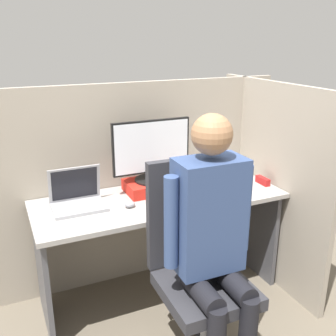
{
  "coord_description": "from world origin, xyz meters",
  "views": [
    {
      "loc": [
        -0.93,
        -1.88,
        1.74
      ],
      "look_at": [
        -0.01,
        0.15,
        0.99
      ],
      "focal_mm": 42.0,
      "sensor_mm": 36.0,
      "label": 1
    }
  ],
  "objects_px": {
    "laptop": "(78,200)",
    "carrot_toy": "(158,207)",
    "monitor": "(152,151)",
    "stapler": "(263,181)",
    "person": "(213,233)",
    "office_chair": "(196,261)",
    "paper_box": "(152,186)"
  },
  "relations": [
    {
      "from": "laptop",
      "to": "carrot_toy",
      "type": "height_order",
      "value": "laptop"
    },
    {
      "from": "monitor",
      "to": "carrot_toy",
      "type": "height_order",
      "value": "monitor"
    },
    {
      "from": "carrot_toy",
      "to": "stapler",
      "type": "bearing_deg",
      "value": 6.9
    },
    {
      "from": "laptop",
      "to": "stapler",
      "type": "relative_size",
      "value": 2.56
    },
    {
      "from": "monitor",
      "to": "person",
      "type": "height_order",
      "value": "person"
    },
    {
      "from": "laptop",
      "to": "office_chair",
      "type": "distance_m",
      "value": 0.82
    },
    {
      "from": "office_chair",
      "to": "person",
      "type": "xyz_separation_m",
      "value": [
        0.0,
        -0.16,
        0.25
      ]
    },
    {
      "from": "stapler",
      "to": "person",
      "type": "xyz_separation_m",
      "value": [
        -0.78,
        -0.62,
        0.06
      ]
    },
    {
      "from": "carrot_toy",
      "to": "laptop",
      "type": "bearing_deg",
      "value": 149.9
    },
    {
      "from": "stapler",
      "to": "person",
      "type": "height_order",
      "value": "person"
    },
    {
      "from": "office_chair",
      "to": "person",
      "type": "bearing_deg",
      "value": -89.0
    },
    {
      "from": "paper_box",
      "to": "carrot_toy",
      "type": "distance_m",
      "value": 0.32
    },
    {
      "from": "stapler",
      "to": "carrot_toy",
      "type": "relative_size",
      "value": 0.77
    },
    {
      "from": "paper_box",
      "to": "office_chair",
      "type": "distance_m",
      "value": 0.7
    },
    {
      "from": "laptop",
      "to": "office_chair",
      "type": "bearing_deg",
      "value": -50.66
    },
    {
      "from": "paper_box",
      "to": "carrot_toy",
      "type": "relative_size",
      "value": 2.21
    },
    {
      "from": "laptop",
      "to": "carrot_toy",
      "type": "relative_size",
      "value": 1.97
    },
    {
      "from": "office_chair",
      "to": "carrot_toy",
      "type": "bearing_deg",
      "value": 101.36
    },
    {
      "from": "laptop",
      "to": "carrot_toy",
      "type": "bearing_deg",
      "value": -30.1
    },
    {
      "from": "carrot_toy",
      "to": "person",
      "type": "bearing_deg",
      "value": -81.75
    },
    {
      "from": "paper_box",
      "to": "monitor",
      "type": "height_order",
      "value": "monitor"
    },
    {
      "from": "carrot_toy",
      "to": "person",
      "type": "distance_m",
      "value": 0.53
    },
    {
      "from": "laptop",
      "to": "stapler",
      "type": "bearing_deg",
      "value": -6.45
    },
    {
      "from": "carrot_toy",
      "to": "paper_box",
      "type": "bearing_deg",
      "value": 73.84
    },
    {
      "from": "stapler",
      "to": "monitor",
      "type": "bearing_deg",
      "value": 165.15
    },
    {
      "from": "paper_box",
      "to": "office_chair",
      "type": "height_order",
      "value": "office_chair"
    },
    {
      "from": "person",
      "to": "laptop",
      "type": "bearing_deg",
      "value": 123.19
    },
    {
      "from": "laptop",
      "to": "stapler",
      "type": "height_order",
      "value": "laptop"
    },
    {
      "from": "office_chair",
      "to": "person",
      "type": "relative_size",
      "value": 0.8
    },
    {
      "from": "paper_box",
      "to": "stapler",
      "type": "relative_size",
      "value": 2.87
    },
    {
      "from": "office_chair",
      "to": "paper_box",
      "type": "bearing_deg",
      "value": 88.71
    },
    {
      "from": "laptop",
      "to": "person",
      "type": "height_order",
      "value": "person"
    }
  ]
}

